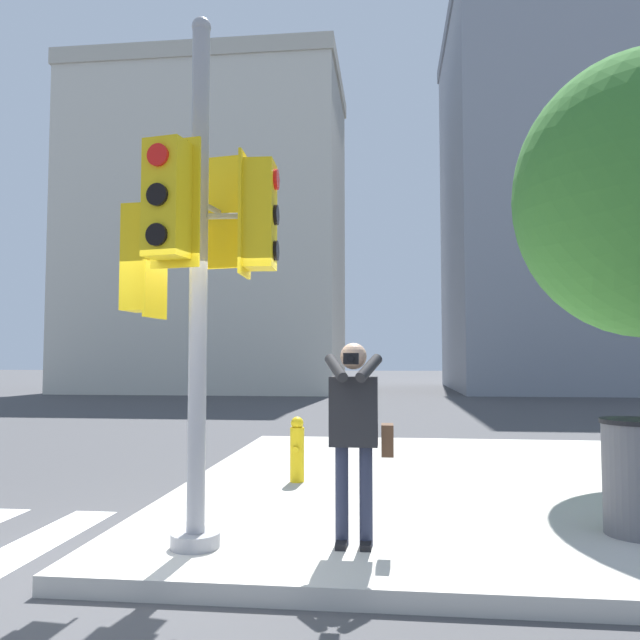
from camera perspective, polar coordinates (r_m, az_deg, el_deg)
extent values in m
plane|color=#424244|center=(5.44, -17.04, -21.49)|extent=(160.00, 160.00, 0.00)
cube|color=#BCB7AD|center=(8.54, 16.73, -14.27)|extent=(8.00, 8.00, 0.15)
cube|color=silver|center=(6.38, -25.71, -18.53)|extent=(0.47, 2.87, 0.01)
cylinder|color=#939399|center=(5.48, -11.33, -19.12)|extent=(0.40, 0.40, 0.12)
cylinder|color=#939399|center=(5.32, -11.05, 3.99)|extent=(0.15, 0.15, 4.22)
sphere|color=#939399|center=(5.99, -10.78, 24.83)|extent=(0.16, 0.16, 0.16)
cylinder|color=#939399|center=(5.64, -9.85, 9.99)|extent=(0.10, 0.33, 0.05)
cube|color=yellow|center=(5.89, -8.63, 9.40)|extent=(0.34, 0.29, 0.90)
cube|color=yellow|center=(5.77, -9.19, 9.67)|extent=(0.42, 0.09, 1.02)
cylinder|color=red|center=(6.08, -8.06, 11.90)|extent=(0.17, 0.06, 0.17)
cylinder|color=black|center=(6.01, -8.09, 9.14)|extent=(0.17, 0.06, 0.17)
cylinder|color=black|center=(5.95, -8.11, 6.32)|extent=(0.17, 0.06, 0.17)
cylinder|color=#939399|center=(5.21, -12.22, 10.01)|extent=(0.11, 0.33, 0.05)
cube|color=yellow|center=(4.97, -13.84, 10.69)|extent=(0.34, 0.29, 0.90)
cube|color=yellow|center=(5.08, -13.07, 10.37)|extent=(0.42, 0.10, 1.02)
cylinder|color=red|center=(4.94, -14.62, 14.40)|extent=(0.17, 0.06, 0.17)
cylinder|color=black|center=(4.86, -14.67, 11.03)|extent=(0.17, 0.06, 0.17)
cylinder|color=black|center=(4.79, -14.73, 7.56)|extent=(0.17, 0.06, 0.17)
cylinder|color=#939399|center=(5.43, -13.35, 5.56)|extent=(0.33, 0.08, 0.05)
cube|color=yellow|center=(5.56, -16.02, 5.40)|extent=(0.26, 0.32, 0.90)
cube|color=yellow|center=(5.50, -14.79, 5.48)|extent=(0.06, 0.42, 1.02)
cylinder|color=red|center=(5.67, -17.19, 8.32)|extent=(0.04, 0.17, 0.17)
cylinder|color=black|center=(5.62, -17.25, 5.33)|extent=(0.04, 0.17, 0.17)
cylinder|color=black|center=(5.58, -17.31, 2.28)|extent=(0.04, 0.17, 0.17)
cylinder|color=#939399|center=(5.35, -8.50, 9.39)|extent=(0.33, 0.06, 0.05)
cube|color=yellow|center=(5.29, -5.49, 9.51)|extent=(0.25, 0.31, 0.90)
cube|color=yellow|center=(5.31, -6.91, 9.45)|extent=(0.03, 0.42, 1.02)
cylinder|color=red|center=(5.34, -4.01, 12.69)|extent=(0.03, 0.17, 0.17)
cylinder|color=black|center=(5.27, -4.02, 9.55)|extent=(0.03, 0.17, 0.17)
cylinder|color=black|center=(5.21, -4.04, 6.34)|extent=(0.03, 0.17, 0.17)
cube|color=black|center=(5.41, 1.97, -19.77)|extent=(0.09, 0.24, 0.05)
cube|color=black|center=(5.40, 4.22, -19.79)|extent=(0.09, 0.24, 0.05)
cylinder|color=#282D42|center=(5.37, 2.01, -15.69)|extent=(0.11, 0.11, 0.81)
cylinder|color=#282D42|center=(5.36, 4.23, -15.71)|extent=(0.11, 0.11, 0.81)
cube|color=#232326|center=(5.26, 3.09, -8.32)|extent=(0.40, 0.22, 0.57)
sphere|color=tan|center=(5.25, 3.08, -3.33)|extent=(0.22, 0.22, 0.22)
cube|color=black|center=(4.94, 2.87, -3.55)|extent=(0.12, 0.10, 0.09)
cylinder|color=black|center=(4.87, 2.82, -3.55)|extent=(0.06, 0.08, 0.06)
cylinder|color=#232326|center=(5.12, 1.48, -4.40)|extent=(0.23, 0.35, 0.23)
cylinder|color=#232326|center=(5.10, 4.51, -4.39)|extent=(0.23, 0.35, 0.23)
cube|color=brown|center=(5.30, 6.19, -10.85)|extent=(0.10, 0.20, 0.26)
cylinder|color=yellow|center=(7.97, -2.11, -12.19)|extent=(0.18, 0.18, 0.67)
sphere|color=yellow|center=(7.92, -2.10, -9.40)|extent=(0.16, 0.16, 0.16)
cylinder|color=yellow|center=(7.84, -2.23, -11.78)|extent=(0.08, 0.06, 0.08)
cylinder|color=#5B5B60|center=(6.28, 27.00, -12.83)|extent=(0.57, 0.57, 0.96)
cylinder|color=black|center=(6.21, 26.87, -8.26)|extent=(0.59, 0.59, 0.04)
cube|color=beige|center=(33.54, -9.92, 7.20)|extent=(13.52, 8.28, 15.79)
cube|color=#B2AD9E|center=(36.01, -9.78, 20.28)|extent=(13.72, 8.48, 0.80)
cube|color=gray|center=(37.01, 22.85, 9.67)|extent=(14.05, 12.74, 19.91)
cube|color=slate|center=(40.59, 22.47, 24.06)|extent=(14.25, 12.94, 0.80)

